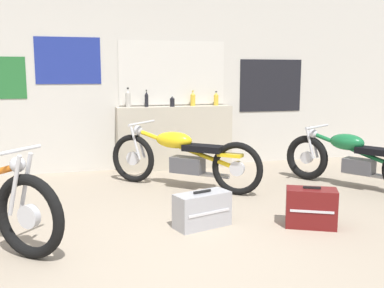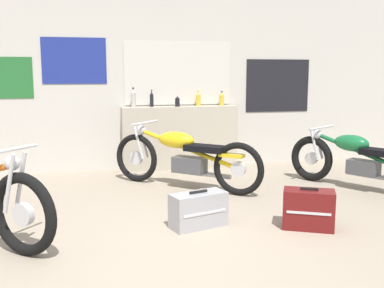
{
  "view_description": "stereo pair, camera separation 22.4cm",
  "coord_description": "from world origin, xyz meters",
  "px_view_note": "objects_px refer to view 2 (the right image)",
  "views": [
    {
      "loc": [
        -0.83,
        -3.48,
        1.53
      ],
      "look_at": [
        0.54,
        1.53,
        0.7
      ],
      "focal_mm": 42.0,
      "sensor_mm": 36.0,
      "label": 1
    },
    {
      "loc": [
        -0.61,
        -3.53,
        1.53
      ],
      "look_at": [
        0.54,
        1.53,
        0.7
      ],
      "focal_mm": 42.0,
      "sensor_mm": 36.0,
      "label": 2
    }
  ],
  "objects_px": {
    "bottle_left_center": "(152,99)",
    "bottle_rightmost": "(222,99)",
    "bottle_center": "(177,102)",
    "hard_case_darkred": "(308,209)",
    "motorcycle_green": "(359,160)",
    "bottle_right_center": "(198,99)",
    "motorcycle_yellow": "(185,157)",
    "bottle_leftmost": "(133,98)",
    "hard_case_silver": "(198,210)"
  },
  "relations": [
    {
      "from": "motorcycle_green",
      "to": "bottle_left_center",
      "type": "bearing_deg",
      "value": 143.58
    },
    {
      "from": "bottle_center",
      "to": "motorcycle_green",
      "type": "bearing_deg",
      "value": -40.63
    },
    {
      "from": "bottle_rightmost",
      "to": "bottle_left_center",
      "type": "bearing_deg",
      "value": -179.43
    },
    {
      "from": "motorcycle_green",
      "to": "hard_case_silver",
      "type": "bearing_deg",
      "value": -158.32
    },
    {
      "from": "bottle_leftmost",
      "to": "hard_case_silver",
      "type": "bearing_deg",
      "value": -82.62
    },
    {
      "from": "bottle_left_center",
      "to": "motorcycle_yellow",
      "type": "height_order",
      "value": "bottle_left_center"
    },
    {
      "from": "bottle_left_center",
      "to": "hard_case_darkred",
      "type": "relative_size",
      "value": 0.47
    },
    {
      "from": "bottle_center",
      "to": "hard_case_darkred",
      "type": "height_order",
      "value": "bottle_center"
    },
    {
      "from": "hard_case_darkred",
      "to": "bottle_right_center",
      "type": "bearing_deg",
      "value": 96.88
    },
    {
      "from": "bottle_rightmost",
      "to": "motorcycle_yellow",
      "type": "xyz_separation_m",
      "value": [
        -0.88,
        -1.26,
        -0.68
      ]
    },
    {
      "from": "bottle_center",
      "to": "hard_case_darkred",
      "type": "relative_size",
      "value": 0.32
    },
    {
      "from": "bottle_leftmost",
      "to": "motorcycle_yellow",
      "type": "xyz_separation_m",
      "value": [
        0.54,
        -1.26,
        -0.71
      ]
    },
    {
      "from": "bottle_rightmost",
      "to": "bottle_right_center",
      "type": "bearing_deg",
      "value": 177.72
    },
    {
      "from": "bottle_right_center",
      "to": "bottle_rightmost",
      "type": "distance_m",
      "value": 0.39
    },
    {
      "from": "bottle_left_center",
      "to": "hard_case_silver",
      "type": "height_order",
      "value": "bottle_left_center"
    },
    {
      "from": "bottle_left_center",
      "to": "bottle_rightmost",
      "type": "xyz_separation_m",
      "value": [
        1.14,
        0.01,
        -0.01
      ]
    },
    {
      "from": "bottle_rightmost",
      "to": "motorcycle_yellow",
      "type": "bearing_deg",
      "value": -124.92
    },
    {
      "from": "bottle_rightmost",
      "to": "hard_case_silver",
      "type": "distance_m",
      "value": 3.13
    },
    {
      "from": "bottle_right_center",
      "to": "hard_case_darkred",
      "type": "height_order",
      "value": "bottle_right_center"
    },
    {
      "from": "bottle_center",
      "to": "hard_case_darkred",
      "type": "xyz_separation_m",
      "value": [
        0.73,
        -3.02,
        -0.88
      ]
    },
    {
      "from": "bottle_leftmost",
      "to": "hard_case_silver",
      "type": "xyz_separation_m",
      "value": [
        0.36,
        -2.79,
        -0.96
      ]
    },
    {
      "from": "bottle_leftmost",
      "to": "bottle_center",
      "type": "bearing_deg",
      "value": -4.79
    },
    {
      "from": "hard_case_silver",
      "to": "bottle_center",
      "type": "bearing_deg",
      "value": 83.29
    },
    {
      "from": "bottle_rightmost",
      "to": "motorcycle_green",
      "type": "distance_m",
      "value": 2.38
    },
    {
      "from": "hard_case_darkred",
      "to": "hard_case_silver",
      "type": "xyz_separation_m",
      "value": [
        -1.05,
        0.28,
        -0.02
      ]
    },
    {
      "from": "bottle_left_center",
      "to": "bottle_right_center",
      "type": "relative_size",
      "value": 1.07
    },
    {
      "from": "bottle_left_center",
      "to": "bottle_rightmost",
      "type": "height_order",
      "value": "bottle_left_center"
    },
    {
      "from": "bottle_right_center",
      "to": "motorcycle_green",
      "type": "height_order",
      "value": "bottle_right_center"
    },
    {
      "from": "bottle_center",
      "to": "motorcycle_yellow",
      "type": "height_order",
      "value": "bottle_center"
    },
    {
      "from": "bottle_leftmost",
      "to": "hard_case_darkred",
      "type": "height_order",
      "value": "bottle_leftmost"
    },
    {
      "from": "bottle_right_center",
      "to": "bottle_leftmost",
      "type": "bearing_deg",
      "value": -179.18
    },
    {
      "from": "bottle_rightmost",
      "to": "motorcycle_yellow",
      "type": "distance_m",
      "value": 1.68
    },
    {
      "from": "bottle_center",
      "to": "bottle_right_center",
      "type": "height_order",
      "value": "bottle_right_center"
    },
    {
      "from": "hard_case_darkred",
      "to": "bottle_leftmost",
      "type": "bearing_deg",
      "value": 114.65
    },
    {
      "from": "bottle_left_center",
      "to": "bottle_rightmost",
      "type": "bearing_deg",
      "value": 0.57
    },
    {
      "from": "bottle_leftmost",
      "to": "motorcycle_yellow",
      "type": "relative_size",
      "value": 0.17
    },
    {
      "from": "bottle_right_center",
      "to": "bottle_rightmost",
      "type": "height_order",
      "value": "bottle_right_center"
    },
    {
      "from": "motorcycle_yellow",
      "to": "hard_case_darkred",
      "type": "xyz_separation_m",
      "value": [
        0.87,
        -1.82,
        -0.23
      ]
    },
    {
      "from": "motorcycle_yellow",
      "to": "motorcycle_green",
      "type": "distance_m",
      "value": 2.29
    },
    {
      "from": "bottle_leftmost",
      "to": "bottle_rightmost",
      "type": "distance_m",
      "value": 1.43
    },
    {
      "from": "bottle_rightmost",
      "to": "hard_case_darkred",
      "type": "xyz_separation_m",
      "value": [
        -0.01,
        -3.08,
        -0.91
      ]
    },
    {
      "from": "motorcycle_yellow",
      "to": "motorcycle_green",
      "type": "relative_size",
      "value": 0.99
    },
    {
      "from": "bottle_center",
      "to": "hard_case_darkred",
      "type": "distance_m",
      "value": 3.23
    },
    {
      "from": "bottle_left_center",
      "to": "bottle_center",
      "type": "distance_m",
      "value": 0.4
    },
    {
      "from": "motorcycle_green",
      "to": "hard_case_silver",
      "type": "height_order",
      "value": "motorcycle_green"
    },
    {
      "from": "bottle_leftmost",
      "to": "bottle_left_center",
      "type": "distance_m",
      "value": 0.29
    },
    {
      "from": "bottle_left_center",
      "to": "motorcycle_green",
      "type": "distance_m",
      "value": 3.16
    },
    {
      "from": "motorcycle_yellow",
      "to": "motorcycle_green",
      "type": "xyz_separation_m",
      "value": [
        2.22,
        -0.58,
        -0.03
      ]
    },
    {
      "from": "bottle_center",
      "to": "bottle_right_center",
      "type": "bearing_deg",
      "value": 11.47
    },
    {
      "from": "bottle_right_center",
      "to": "hard_case_silver",
      "type": "relative_size",
      "value": 0.4
    }
  ]
}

